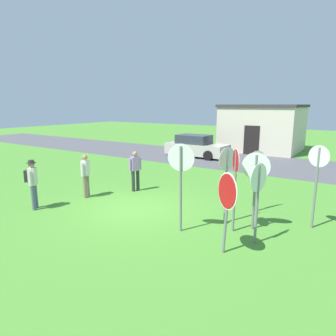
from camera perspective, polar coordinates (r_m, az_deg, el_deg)
The scene contains 15 objects.
ground_plane at distance 10.60m, azimuth -5.96°, elevation -7.74°, with size 80.00×80.00×0.00m, color #47842D.
street_asphalt at distance 19.73m, azimuth 14.02°, elevation 1.24°, with size 60.00×6.40×0.01m, color #4C4C51.
building_background at distance 24.94m, azimuth 17.68°, elevation 7.37°, with size 5.74×5.57×3.58m.
parked_car_on_street at distance 21.00m, azimuth 5.39°, elevation 4.08°, with size 4.32×2.06×1.51m.
stop_sign_nearest at distance 10.29m, azimuth 16.50°, elevation -0.48°, with size 0.40×0.65×2.10m.
stop_sign_leaning_left at distance 9.51m, azimuth 26.60°, elevation -1.09°, with size 0.58×0.23×2.45m.
stop_sign_center_cluster at distance 8.24m, azimuth 2.47°, elevation -0.81°, with size 0.76×0.20×2.54m.
stop_sign_leaning_right at distance 8.48m, azimuth 12.72°, elevation -1.55°, with size 0.40×0.58×2.40m.
stop_sign_tallest at distance 9.05m, azimuth 11.11°, elevation -0.91°, with size 0.25×0.64×2.35m.
stop_sign_rear_right at distance 7.26m, azimuth 11.18°, elevation -5.82°, with size 0.73×0.61×2.02m.
stop_sign_rear_left at distance 7.91m, azimuth 16.79°, elevation -3.97°, with size 0.20×0.73×2.15m.
stop_sign_far_back at distance 8.79m, azimuth 16.36°, elevation -1.72°, with size 0.78×0.12×2.27m.
person_in_teal at distance 12.02m, azimuth -15.46°, elevation -1.01°, with size 0.34×0.53×1.69m.
person_on_left at distance 12.50m, azimuth -6.27°, elevation -0.15°, with size 0.34×0.53×1.69m.
person_holding_notes at distance 11.25m, azimuth -24.50°, elevation -2.25°, with size 0.47×0.48×1.74m.
Camera 1 is at (6.38, -7.68, 3.57)m, focal length 31.90 mm.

